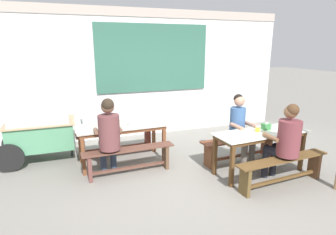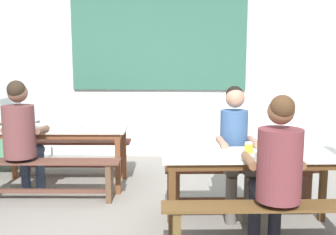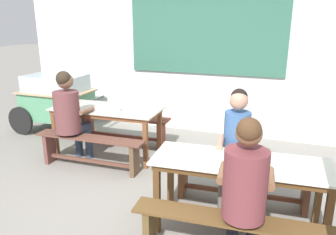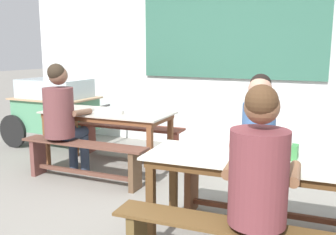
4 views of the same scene
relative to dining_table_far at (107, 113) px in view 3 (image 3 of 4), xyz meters
The scene contains 14 objects.
ground_plane 1.58m from the dining_table_far, 45.39° to the right, with size 40.00×40.00×0.00m, color gray.
backdrop_wall 2.11m from the dining_table_far, 57.71° to the left, with size 7.05×0.23×3.00m.
dining_table_far is the anchor object (origin of this frame).
dining_table_near 2.49m from the dining_table_far, 29.80° to the right, with size 1.70×0.71×0.74m.
bench_far_back 0.64m from the dining_table_far, 92.27° to the left, with size 1.60×0.38×0.46m.
bench_far_front 0.64m from the dining_table_far, 87.73° to the right, with size 1.59×0.31×0.46m.
bench_near_back 2.26m from the dining_table_far, 18.37° to the right, with size 1.61×0.42×0.46m.
food_cart 1.58m from the dining_table_far, 155.85° to the left, with size 1.56×0.85×1.06m.
person_near_front 2.83m from the dining_table_far, 37.02° to the right, with size 0.48×0.57×1.33m.
person_right_near_table 2.19m from the dining_table_far, 21.09° to the right, with size 0.42×0.54×1.32m.
person_left_back_turned 0.58m from the dining_table_far, 121.10° to the right, with size 0.46×0.55×1.36m.
tissue_box 2.61m from the dining_table_far, 25.91° to the right, with size 0.13×0.11×0.13m.
condiment_jar 2.44m from the dining_table_far, 29.63° to the right, with size 0.08×0.08×0.10m.
soup_bowl 0.24m from the dining_table_far, 25.37° to the right, with size 0.17×0.17×0.04m, color silver.
Camera 3 is at (1.47, -3.06, 2.00)m, focal length 34.73 mm.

